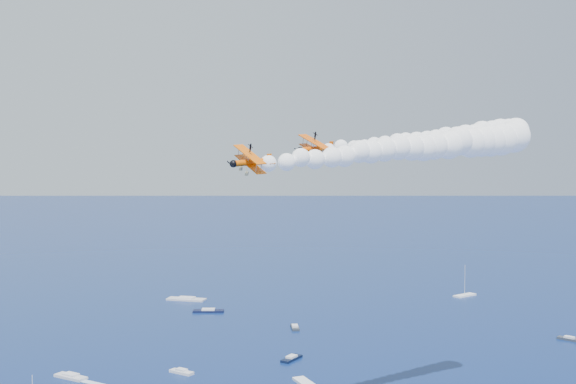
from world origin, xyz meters
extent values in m
cube|color=silver|center=(-28.71, 89.78, 0.35)|extent=(8.68, 8.87, 0.70)
cube|color=white|center=(28.17, 68.01, 0.35)|extent=(4.44, 10.21, 0.70)
cube|color=#282E35|center=(41.85, 123.78, 0.35)|extent=(3.83, 7.92, 0.70)
cube|color=black|center=(18.31, 156.24, 0.35)|extent=(11.87, 6.61, 0.70)
cube|color=black|center=(30.74, 89.68, 0.35)|extent=(7.59, 7.24, 0.70)
cube|color=silver|center=(13.40, 179.66, 0.35)|extent=(15.82, 12.02, 0.70)
cube|color=white|center=(123.87, 156.18, 0.35)|extent=(11.25, 7.03, 0.70)
cube|color=silver|center=(-0.64, 85.89, 0.35)|extent=(6.24, 6.63, 0.70)
cube|color=#313741|center=(119.82, 85.98, 0.35)|extent=(5.57, 7.41, 0.70)
camera|label=1|loc=(-23.93, -97.72, 57.59)|focal=43.91mm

